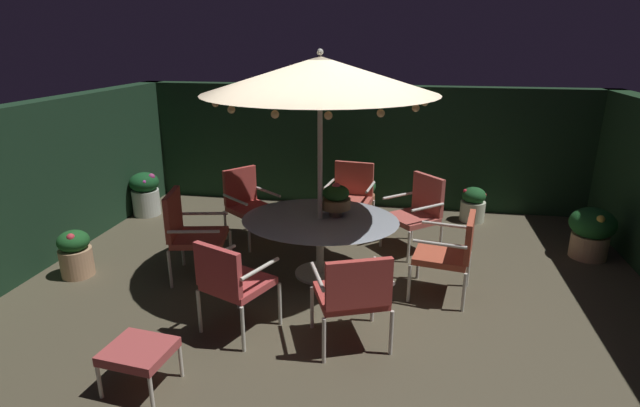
{
  "coord_description": "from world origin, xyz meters",
  "views": [
    {
      "loc": [
        0.76,
        -5.02,
        2.71
      ],
      "look_at": [
        -0.21,
        0.27,
        0.9
      ],
      "focal_mm": 27.64,
      "sensor_mm": 36.0,
      "label": 1
    }
  ],
  "objects_px": {
    "patio_chair_northeast": "(248,201)",
    "patio_chair_west": "(418,209)",
    "potted_plant_front_corner": "(359,194)",
    "potted_plant_left_far": "(591,231)",
    "patio_dining_table": "(320,227)",
    "patio_chair_east": "(190,229)",
    "centerpiece_planter": "(336,198)",
    "ottoman_footrest": "(139,353)",
    "patio_chair_north": "(351,193)",
    "patio_umbrella": "(320,75)",
    "potted_plant_right_near": "(473,204)",
    "potted_plant_back_center": "(145,193)",
    "patio_chair_south": "(353,292)",
    "patio_chair_southeast": "(231,279)",
    "patio_chair_southwest": "(451,249)",
    "potted_plant_back_right": "(75,253)"
  },
  "relations": [
    {
      "from": "patio_dining_table",
      "to": "ottoman_footrest",
      "type": "xyz_separation_m",
      "value": [
        -1.06,
        -2.26,
        -0.29
      ]
    },
    {
      "from": "patio_dining_table",
      "to": "patio_chair_north",
      "type": "distance_m",
      "value": 1.51
    },
    {
      "from": "patio_chair_northeast",
      "to": "potted_plant_right_near",
      "type": "height_order",
      "value": "patio_chair_northeast"
    },
    {
      "from": "potted_plant_front_corner",
      "to": "potted_plant_left_far",
      "type": "bearing_deg",
      "value": -19.42
    },
    {
      "from": "patio_chair_north",
      "to": "potted_plant_left_far",
      "type": "xyz_separation_m",
      "value": [
        3.15,
        -0.38,
        -0.22
      ]
    },
    {
      "from": "patio_chair_northeast",
      "to": "potted_plant_front_corner",
      "type": "height_order",
      "value": "patio_chair_northeast"
    },
    {
      "from": "patio_chair_east",
      "to": "patio_chair_west",
      "type": "distance_m",
      "value": 2.94
    },
    {
      "from": "patio_chair_north",
      "to": "patio_chair_northeast",
      "type": "bearing_deg",
      "value": -157.6
    },
    {
      "from": "potted_plant_left_far",
      "to": "patio_chair_north",
      "type": "bearing_deg",
      "value": 173.05
    },
    {
      "from": "patio_chair_north",
      "to": "ottoman_footrest",
      "type": "distance_m",
      "value": 3.97
    },
    {
      "from": "patio_chair_southeast",
      "to": "patio_chair_west",
      "type": "height_order",
      "value": "patio_chair_west"
    },
    {
      "from": "patio_chair_west",
      "to": "ottoman_footrest",
      "type": "height_order",
      "value": "patio_chair_west"
    },
    {
      "from": "centerpiece_planter",
      "to": "potted_plant_back_center",
      "type": "bearing_deg",
      "value": 156.04
    },
    {
      "from": "patio_chair_southeast",
      "to": "centerpiece_planter",
      "type": "bearing_deg",
      "value": 63.42
    },
    {
      "from": "patio_dining_table",
      "to": "potted_plant_back_right",
      "type": "bearing_deg",
      "value": -168.97
    },
    {
      "from": "patio_chair_south",
      "to": "potted_plant_front_corner",
      "type": "bearing_deg",
      "value": 95.27
    },
    {
      "from": "centerpiece_planter",
      "to": "patio_chair_north",
      "type": "xyz_separation_m",
      "value": [
        0.02,
        1.37,
        -0.35
      ]
    },
    {
      "from": "potted_plant_back_center",
      "to": "patio_chair_southwest",
      "type": "bearing_deg",
      "value": -21.76
    },
    {
      "from": "potted_plant_right_near",
      "to": "potted_plant_left_far",
      "type": "height_order",
      "value": "potted_plant_left_far"
    },
    {
      "from": "patio_chair_northeast",
      "to": "patio_chair_south",
      "type": "height_order",
      "value": "patio_chair_northeast"
    },
    {
      "from": "patio_dining_table",
      "to": "patio_chair_north",
      "type": "xyz_separation_m",
      "value": [
        0.18,
        1.5,
        -0.03
      ]
    },
    {
      "from": "patio_chair_northeast",
      "to": "patio_chair_south",
      "type": "bearing_deg",
      "value": -52.91
    },
    {
      "from": "centerpiece_planter",
      "to": "patio_chair_north",
      "type": "relative_size",
      "value": 0.4
    },
    {
      "from": "patio_chair_east",
      "to": "ottoman_footrest",
      "type": "distance_m",
      "value": 2.01
    },
    {
      "from": "patio_umbrella",
      "to": "patio_chair_east",
      "type": "bearing_deg",
      "value": -167.94
    },
    {
      "from": "patio_chair_north",
      "to": "potted_plant_left_far",
      "type": "height_order",
      "value": "patio_chair_north"
    },
    {
      "from": "potted_plant_left_far",
      "to": "potted_plant_back_right",
      "type": "relative_size",
      "value": 1.16
    },
    {
      "from": "patio_chair_north",
      "to": "potted_plant_front_corner",
      "type": "bearing_deg",
      "value": 86.47
    },
    {
      "from": "patio_chair_southwest",
      "to": "patio_umbrella",
      "type": "bearing_deg",
      "value": 170.33
    },
    {
      "from": "patio_chair_northeast",
      "to": "patio_chair_west",
      "type": "distance_m",
      "value": 2.34
    },
    {
      "from": "patio_chair_north",
      "to": "potted_plant_left_far",
      "type": "bearing_deg",
      "value": -6.95
    },
    {
      "from": "potted_plant_front_corner",
      "to": "potted_plant_left_far",
      "type": "xyz_separation_m",
      "value": [
        3.11,
        -1.1,
        0.02
      ]
    },
    {
      "from": "patio_chair_east",
      "to": "patio_chair_southeast",
      "type": "relative_size",
      "value": 1.1
    },
    {
      "from": "patio_dining_table",
      "to": "patio_chair_north",
      "type": "bearing_deg",
      "value": 83.0
    },
    {
      "from": "centerpiece_planter",
      "to": "patio_dining_table",
      "type": "bearing_deg",
      "value": -143.25
    },
    {
      "from": "patio_umbrella",
      "to": "potted_plant_back_right",
      "type": "xyz_separation_m",
      "value": [
        -2.86,
        -0.56,
        -2.05
      ]
    },
    {
      "from": "patio_chair_southeast",
      "to": "potted_plant_left_far",
      "type": "relative_size",
      "value": 1.43
    },
    {
      "from": "potted_plant_front_corner",
      "to": "patio_chair_southeast",
      "type": "bearing_deg",
      "value": -102.78
    },
    {
      "from": "patio_chair_west",
      "to": "potted_plant_back_center",
      "type": "distance_m",
      "value": 4.33
    },
    {
      "from": "potted_plant_right_near",
      "to": "potted_plant_back_center",
      "type": "xyz_separation_m",
      "value": [
        -5.14,
        -0.65,
        0.1
      ]
    },
    {
      "from": "patio_umbrella",
      "to": "potted_plant_front_corner",
      "type": "bearing_deg",
      "value": 84.12
    },
    {
      "from": "patio_umbrella",
      "to": "centerpiece_planter",
      "type": "distance_m",
      "value": 1.41
    },
    {
      "from": "patio_umbrella",
      "to": "patio_chair_west",
      "type": "height_order",
      "value": "patio_umbrella"
    },
    {
      "from": "patio_chair_northeast",
      "to": "patio_chair_southeast",
      "type": "bearing_deg",
      "value": -75.19
    },
    {
      "from": "patio_umbrella",
      "to": "patio_chair_west",
      "type": "bearing_deg",
      "value": 41.19
    },
    {
      "from": "patio_dining_table",
      "to": "patio_chair_east",
      "type": "relative_size",
      "value": 1.75
    },
    {
      "from": "patio_chair_east",
      "to": "ottoman_footrest",
      "type": "bearing_deg",
      "value": -77.52
    },
    {
      "from": "patio_umbrella",
      "to": "potted_plant_front_corner",
      "type": "relative_size",
      "value": 3.91
    },
    {
      "from": "ottoman_footrest",
      "to": "potted_plant_left_far",
      "type": "relative_size",
      "value": 0.82
    },
    {
      "from": "patio_chair_northeast",
      "to": "potted_plant_right_near",
      "type": "bearing_deg",
      "value": 22.41
    }
  ]
}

